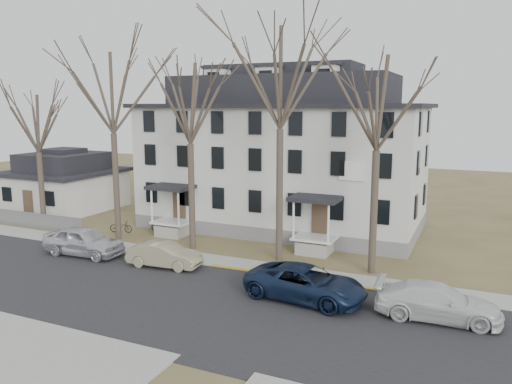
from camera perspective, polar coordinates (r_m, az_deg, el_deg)
The scene contains 18 objects.
ground at distance 22.41m, azimuth -9.47°, elevation -14.31°, with size 120.00×120.00×0.00m, color brown.
main_road at distance 23.96m, azimuth -6.75°, elevation -12.60°, with size 120.00×10.00×0.04m, color #27272A.
far_sidewalk at distance 28.93m, azimuth -0.56°, elevation -8.53°, with size 120.00×2.00×0.08m, color #A09F97.
yellow_curb at distance 26.50m, azimuth 8.62°, elevation -10.40°, with size 14.00×0.25×0.06m, color gold.
boarding_house at distance 37.58m, azimuth 3.06°, elevation 4.13°, with size 20.80×12.36×12.05m.
small_house at distance 47.49m, azimuth -21.02°, elevation 0.88°, with size 8.70×8.70×5.00m.
fence at distance 42.89m, azimuth -26.04°, elevation -3.44°, with size 14.00×0.06×1.20m, color gray.
tree_far_left at distance 34.97m, azimuth -16.20°, elevation 11.48°, with size 8.40×8.40×13.72m.
tree_mid_left at distance 31.42m, azimuth -7.62°, elevation 10.65°, with size 7.80×7.80×12.74m.
tree_center at distance 28.77m, azimuth 2.82°, elevation 13.76°, with size 9.00×9.00×14.70m.
tree_mid_right at distance 27.18m, azimuth 13.83°, elevation 10.59°, with size 7.80×7.80×12.74m.
tree_bungalow at distance 39.84m, azimuth -23.81°, elevation 7.59°, with size 6.60×6.60×10.78m.
car_silver at distance 32.53m, azimuth -19.10°, elevation -5.37°, with size 2.09×5.19×1.77m, color silver.
car_tan at distance 29.09m, azimuth -10.43°, elevation -7.13°, with size 1.50×4.29×1.41m, color tan.
car_navy at distance 24.08m, azimuth 5.71°, elevation -10.41°, with size 2.67×5.79×1.61m, color #13213D.
car_white at distance 23.30m, azimuth 20.03°, elevation -11.80°, with size 2.13×5.25×1.52m, color silver.
bicycle_left at distance 37.47m, azimuth -15.17°, elevation -3.88°, with size 0.59×1.70×0.89m, color black.
bicycle_right at distance 37.10m, azimuth -10.75°, elevation -3.81°, with size 0.44×1.55×0.93m, color black.
Camera 1 is at (11.55, -16.90, 9.13)m, focal length 35.00 mm.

